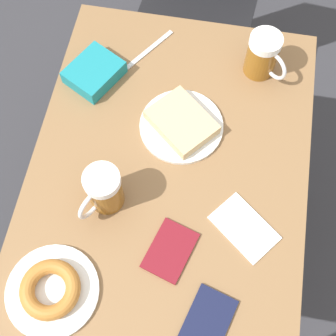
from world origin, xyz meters
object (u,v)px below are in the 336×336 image
beer_mug_left (103,190)px  fork (149,49)px  blue_pouch (94,72)px  passport_near_edge (208,320)px  plate_with_donut (51,290)px  napkin_folded (244,228)px  beer_mug_center (263,55)px  passport_far_edge (170,250)px  plate_with_cake (182,124)px

beer_mug_left → fork: beer_mug_left is taller
blue_pouch → passport_near_edge: bearing=-55.8°
plate_with_donut → napkin_folded: size_ratio=1.17×
beer_mug_left → blue_pouch: 0.35m
beer_mug_left → blue_pouch: size_ratio=0.73×
beer_mug_center → fork: beer_mug_center is taller
fork → passport_near_edge: 0.72m
passport_far_edge → napkin_folded: bearing=27.4°
beer_mug_left → napkin_folded: beer_mug_left is taller
fork → passport_near_edge: (0.25, -0.67, 0.00)m
plate_with_cake → napkin_folded: (0.18, -0.23, -0.01)m
fork → blue_pouch: (-0.12, -0.11, 0.02)m
fork → passport_far_edge: passport_far_edge is taller
beer_mug_center → blue_pouch: beer_mug_center is taller
fork → blue_pouch: size_ratio=0.87×
beer_mug_left → passport_far_edge: 0.20m
passport_far_edge → blue_pouch: bearing=122.9°
fork → passport_near_edge: size_ratio=1.02×
plate_with_cake → passport_far_edge: 0.32m
napkin_folded → blue_pouch: bearing=141.5°
fork → passport_far_edge: bearing=-74.3°
beer_mug_center → napkin_folded: 0.45m
passport_near_edge → blue_pouch: blue_pouch is taller
plate_with_cake → passport_near_edge: size_ratio=1.44×
napkin_folded → fork: bearing=124.1°
plate_with_cake → passport_near_edge: plate_with_cake is taller
plate_with_cake → beer_mug_left: size_ratio=1.69×
passport_near_edge → plate_with_donut: bearing=179.9°
plate_with_donut → blue_pouch: bearing=94.2°
beer_mug_left → napkin_folded: bearing=-2.2°
plate_with_cake → passport_far_edge: size_ratio=1.43×
napkin_folded → passport_far_edge: (-0.16, -0.08, 0.00)m
plate_with_cake → fork: bearing=119.3°
passport_near_edge → passport_far_edge: bearing=128.1°
blue_pouch → fork: bearing=41.9°
fork → passport_near_edge: passport_near_edge is taller
beer_mug_center → fork: 0.31m
beer_mug_left → blue_pouch: (-0.11, 0.33, -0.04)m
passport_near_edge → blue_pouch: 0.67m
plate_with_donut → beer_mug_center: (0.38, 0.65, 0.05)m
napkin_folded → blue_pouch: blue_pouch is taller
passport_near_edge → beer_mug_center: bearing=86.1°
passport_near_edge → passport_far_edge: same height
napkin_folded → blue_pouch: size_ratio=1.02×
beer_mug_left → plate_with_cake: bearing=57.7°
plate_with_donut → passport_far_edge: plate_with_donut is taller
plate_with_cake → passport_far_edge: bearing=-85.2°
passport_far_edge → fork: bearing=105.7°
beer_mug_left → blue_pouch: beer_mug_left is taller
beer_mug_center → napkin_folded: (0.01, -0.44, -0.06)m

